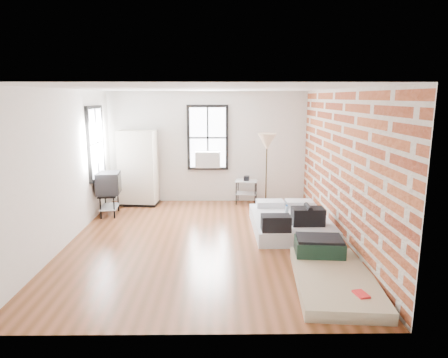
{
  "coord_description": "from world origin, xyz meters",
  "views": [
    {
      "loc": [
        0.31,
        -7.1,
        2.65
      ],
      "look_at": [
        0.38,
        0.3,
        1.13
      ],
      "focal_mm": 32.0,
      "sensor_mm": 36.0,
      "label": 1
    }
  ],
  "objects_px": {
    "floor_lamp": "(267,145)",
    "tv_stand": "(109,185)",
    "side_table": "(246,185)",
    "wardrobe": "(138,168)",
    "mattress_main": "(291,222)",
    "mattress_bare": "(330,271)"
  },
  "relations": [
    {
      "from": "floor_lamp",
      "to": "tv_stand",
      "type": "distance_m",
      "value": 3.67
    },
    {
      "from": "side_table",
      "to": "tv_stand",
      "type": "distance_m",
      "value": 3.34
    },
    {
      "from": "floor_lamp",
      "to": "wardrobe",
      "type": "bearing_deg",
      "value": 162.25
    },
    {
      "from": "mattress_main",
      "to": "mattress_bare",
      "type": "xyz_separation_m",
      "value": [
        0.2,
        -2.23,
        -0.05
      ]
    },
    {
      "from": "mattress_bare",
      "to": "side_table",
      "type": "bearing_deg",
      "value": 107.55
    },
    {
      "from": "mattress_bare",
      "to": "wardrobe",
      "type": "relative_size",
      "value": 1.16
    },
    {
      "from": "floor_lamp",
      "to": "mattress_main",
      "type": "bearing_deg",
      "value": -69.22
    },
    {
      "from": "side_table",
      "to": "mattress_main",
      "type": "bearing_deg",
      "value": -69.94
    },
    {
      "from": "side_table",
      "to": "tv_stand",
      "type": "bearing_deg",
      "value": -162.98
    },
    {
      "from": "wardrobe",
      "to": "side_table",
      "type": "relative_size",
      "value": 2.63
    },
    {
      "from": "mattress_bare",
      "to": "wardrobe",
      "type": "distance_m",
      "value": 5.68
    },
    {
      "from": "mattress_main",
      "to": "floor_lamp",
      "type": "xyz_separation_m",
      "value": [
        -0.4,
        1.05,
        1.43
      ]
    },
    {
      "from": "mattress_bare",
      "to": "tv_stand",
      "type": "bearing_deg",
      "value": 146.07
    },
    {
      "from": "wardrobe",
      "to": "tv_stand",
      "type": "xyz_separation_m",
      "value": [
        -0.49,
        -0.91,
        -0.22
      ]
    },
    {
      "from": "mattress_main",
      "to": "wardrobe",
      "type": "distance_m",
      "value": 4.09
    },
    {
      "from": "mattress_main",
      "to": "mattress_bare",
      "type": "height_order",
      "value": "mattress_main"
    },
    {
      "from": "side_table",
      "to": "floor_lamp",
      "type": "relative_size",
      "value": 0.38
    },
    {
      "from": "mattress_main",
      "to": "side_table",
      "type": "bearing_deg",
      "value": 109.59
    },
    {
      "from": "mattress_bare",
      "to": "tv_stand",
      "type": "distance_m",
      "value": 5.37
    },
    {
      "from": "side_table",
      "to": "tv_stand",
      "type": "relative_size",
      "value": 0.71
    },
    {
      "from": "mattress_main",
      "to": "wardrobe",
      "type": "height_order",
      "value": "wardrobe"
    },
    {
      "from": "mattress_bare",
      "to": "floor_lamp",
      "type": "relative_size",
      "value": 1.15
    }
  ]
}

